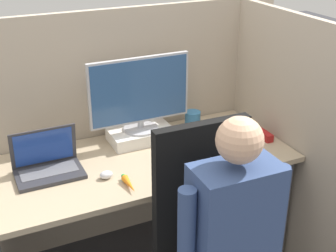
% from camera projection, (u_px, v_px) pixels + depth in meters
% --- Properties ---
extents(cubicle_panel_back, '(2.13, 0.04, 1.43)m').
position_uv_depth(cubicle_panel_back, '(116.00, 129.00, 2.80)').
color(cubicle_panel_back, tan).
rests_on(cubicle_panel_back, ground).
extents(cubicle_panel_right, '(0.04, 1.36, 1.43)m').
position_uv_depth(cubicle_panel_right, '(276.00, 133.00, 2.75)').
color(cubicle_panel_right, tan).
rests_on(cubicle_panel_right, ground).
extents(desk, '(1.63, 0.71, 0.71)m').
position_uv_depth(desk, '(140.00, 184.00, 2.56)').
color(desk, tan).
rests_on(desk, ground).
extents(paper_box, '(0.36, 0.21, 0.07)m').
position_uv_depth(paper_box, '(141.00, 135.00, 2.67)').
color(paper_box, white).
rests_on(paper_box, desk).
extents(monitor, '(0.58, 0.20, 0.42)m').
position_uv_depth(monitor, '(140.00, 93.00, 2.57)').
color(monitor, '#B2B2B7').
rests_on(monitor, paper_box).
extents(laptop, '(0.33, 0.21, 0.23)m').
position_uv_depth(laptop, '(48.00, 165.00, 2.33)').
color(laptop, '#2D2D33').
rests_on(laptop, desk).
extents(mouse, '(0.07, 0.05, 0.04)m').
position_uv_depth(mouse, '(106.00, 175.00, 2.30)').
color(mouse, silver).
rests_on(mouse, desk).
extents(stapler, '(0.04, 0.17, 0.04)m').
position_uv_depth(stapler, '(262.00, 134.00, 2.71)').
color(stapler, '#A31919').
rests_on(stapler, desk).
extents(carrot_toy, '(0.04, 0.16, 0.04)m').
position_uv_depth(carrot_toy, '(129.00, 184.00, 2.22)').
color(carrot_toy, orange).
rests_on(carrot_toy, desk).
extents(person, '(0.48, 0.44, 1.25)m').
position_uv_depth(person, '(241.00, 248.00, 1.81)').
color(person, brown).
rests_on(person, ground).
extents(coffee_mug, '(0.09, 0.09, 0.10)m').
position_uv_depth(coffee_mug, '(193.00, 120.00, 2.82)').
color(coffee_mug, teal).
rests_on(coffee_mug, desk).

